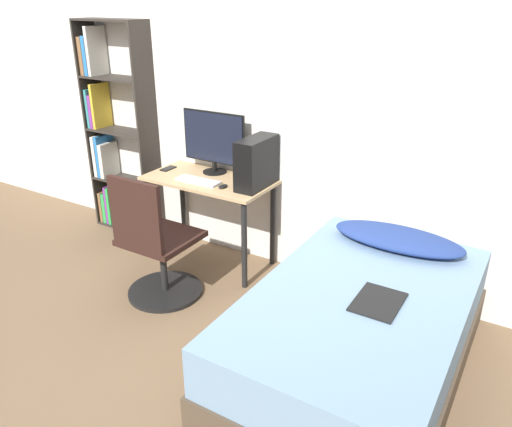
# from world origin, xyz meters

# --- Properties ---
(ground_plane) EXTENTS (14.00, 14.00, 0.00)m
(ground_plane) POSITION_xyz_m (0.00, 0.00, 0.00)
(ground_plane) COLOR brown
(wall_back) EXTENTS (8.00, 0.05, 2.50)m
(wall_back) POSITION_xyz_m (0.00, 1.39, 1.25)
(wall_back) COLOR silver
(wall_back) RESTS_ON ground_plane
(desk) EXTENTS (1.03, 0.53, 0.73)m
(desk) POSITION_xyz_m (-0.30, 1.10, 0.61)
(desk) COLOR tan
(desk) RESTS_ON ground_plane
(bookshelf) EXTENTS (0.68, 0.25, 1.89)m
(bookshelf) POSITION_xyz_m (-1.50, 1.24, 0.91)
(bookshelf) COLOR #2D2823
(bookshelf) RESTS_ON ground_plane
(office_chair) EXTENTS (0.56, 0.56, 0.97)m
(office_chair) POSITION_xyz_m (-0.30, 0.44, 0.37)
(office_chair) COLOR black
(office_chair) RESTS_ON ground_plane
(bed) EXTENTS (1.13, 1.85, 0.54)m
(bed) POSITION_xyz_m (1.23, 0.44, 0.27)
(bed) COLOR #4C3D2D
(bed) RESTS_ON ground_plane
(pillow) EXTENTS (0.86, 0.36, 0.11)m
(pillow) POSITION_xyz_m (1.23, 1.10, 0.59)
(pillow) COLOR navy
(pillow) RESTS_ON bed
(magazine) EXTENTS (0.24, 0.32, 0.01)m
(magazine) POSITION_xyz_m (1.34, 0.38, 0.54)
(magazine) COLOR black
(magazine) RESTS_ON bed
(monitor) EXTENTS (0.58, 0.19, 0.50)m
(monitor) POSITION_xyz_m (-0.36, 1.25, 1.00)
(monitor) COLOR black
(monitor) RESTS_ON desk
(keyboard) EXTENTS (0.37, 0.12, 0.02)m
(keyboard) POSITION_xyz_m (-0.33, 0.99, 0.74)
(keyboard) COLOR silver
(keyboard) RESTS_ON desk
(pc_tower) EXTENTS (0.16, 0.40, 0.38)m
(pc_tower) POSITION_xyz_m (0.11, 1.15, 0.92)
(pc_tower) COLOR black
(pc_tower) RESTS_ON desk
(mouse) EXTENTS (0.06, 0.09, 0.02)m
(mouse) POSITION_xyz_m (-0.09, 0.99, 0.74)
(mouse) COLOR black
(mouse) RESTS_ON desk
(phone) EXTENTS (0.07, 0.14, 0.01)m
(phone) POSITION_xyz_m (-0.74, 1.12, 0.74)
(phone) COLOR black
(phone) RESTS_ON desk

